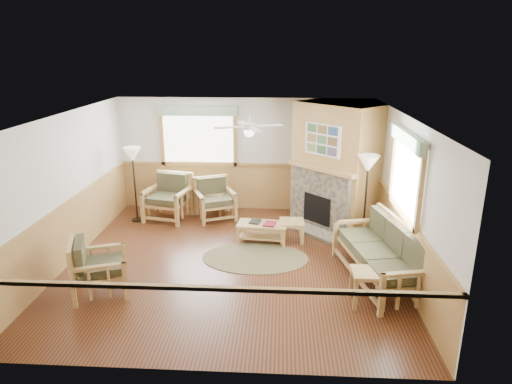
# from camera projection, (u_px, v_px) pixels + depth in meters

# --- Properties ---
(floor) EXTENTS (6.00, 6.00, 0.01)m
(floor) POSITION_uv_depth(u_px,v_px,m) (232.00, 262.00, 8.46)
(floor) COLOR #4F2816
(floor) RESTS_ON ground
(ceiling) EXTENTS (6.00, 6.00, 0.01)m
(ceiling) POSITION_uv_depth(u_px,v_px,m) (230.00, 116.00, 7.64)
(ceiling) COLOR white
(ceiling) RESTS_ON floor
(wall_back) EXTENTS (6.00, 0.02, 2.70)m
(wall_back) POSITION_uv_depth(u_px,v_px,m) (245.00, 155.00, 10.91)
(wall_back) COLOR silver
(wall_back) RESTS_ON floor
(wall_front) EXTENTS (6.00, 0.02, 2.70)m
(wall_front) POSITION_uv_depth(u_px,v_px,m) (202.00, 272.00, 5.20)
(wall_front) COLOR silver
(wall_front) RESTS_ON floor
(wall_left) EXTENTS (0.02, 6.00, 2.70)m
(wall_left) POSITION_uv_depth(u_px,v_px,m) (66.00, 190.00, 8.22)
(wall_left) COLOR silver
(wall_left) RESTS_ON floor
(wall_right) EXTENTS (0.02, 6.00, 2.70)m
(wall_right) POSITION_uv_depth(u_px,v_px,m) (403.00, 196.00, 7.89)
(wall_right) COLOR silver
(wall_right) RESTS_ON floor
(wainscot) EXTENTS (6.00, 6.00, 1.10)m
(wainscot) POSITION_uv_depth(u_px,v_px,m) (232.00, 235.00, 8.29)
(wainscot) COLOR #B08548
(wainscot) RESTS_ON floor
(fireplace) EXTENTS (3.11, 3.11, 2.70)m
(fireplace) POSITION_uv_depth(u_px,v_px,m) (335.00, 166.00, 9.89)
(fireplace) COLOR #B08548
(fireplace) RESTS_ON floor
(window_back) EXTENTS (1.90, 0.16, 1.50)m
(window_back) POSITION_uv_depth(u_px,v_px,m) (197.00, 105.00, 10.57)
(window_back) COLOR white
(window_back) RESTS_ON wall_back
(window_right) EXTENTS (0.16, 1.90, 1.50)m
(window_right) POSITION_uv_depth(u_px,v_px,m) (411.00, 130.00, 7.34)
(window_right) COLOR white
(window_right) RESTS_ON wall_right
(ceiling_fan) EXTENTS (1.59, 1.59, 0.36)m
(ceiling_fan) POSITION_uv_depth(u_px,v_px,m) (249.00, 116.00, 7.93)
(ceiling_fan) COLOR white
(ceiling_fan) RESTS_ON ceiling
(sofa) EXTENTS (2.33, 1.34, 1.01)m
(sofa) POSITION_uv_depth(u_px,v_px,m) (379.00, 253.00, 7.65)
(sofa) COLOR tan
(sofa) RESTS_ON floor
(armchair_back_left) EXTENTS (1.09, 1.09, 1.03)m
(armchair_back_left) POSITION_uv_depth(u_px,v_px,m) (168.00, 198.00, 10.46)
(armchair_back_left) COLOR tan
(armchair_back_left) RESTS_ON floor
(armchair_back_right) EXTENTS (1.09, 1.09, 0.93)m
(armchair_back_right) POSITION_uv_depth(u_px,v_px,m) (215.00, 199.00, 10.51)
(armchair_back_right) COLOR tan
(armchair_back_right) RESTS_ON floor
(armchair_left) EXTENTS (1.07, 1.07, 0.93)m
(armchair_left) POSITION_uv_depth(u_px,v_px,m) (99.00, 266.00, 7.29)
(armchair_left) COLOR tan
(armchair_left) RESTS_ON floor
(coffee_table) EXTENTS (1.05, 0.60, 0.40)m
(coffee_table) POSITION_uv_depth(u_px,v_px,m) (262.00, 233.00, 9.29)
(coffee_table) COLOR tan
(coffee_table) RESTS_ON floor
(end_table_chairs) EXTENTS (0.54, 0.53, 0.53)m
(end_table_chairs) POSITION_uv_depth(u_px,v_px,m) (215.00, 203.00, 10.84)
(end_table_chairs) COLOR tan
(end_table_chairs) RESTS_ON floor
(end_table_sofa) EXTENTS (0.50, 0.48, 0.55)m
(end_table_sofa) POSITION_uv_depth(u_px,v_px,m) (367.00, 288.00, 7.00)
(end_table_sofa) COLOR tan
(end_table_sofa) RESTS_ON floor
(footstool) EXTENTS (0.50, 0.50, 0.42)m
(footstool) POSITION_uv_depth(u_px,v_px,m) (292.00, 231.00, 9.36)
(footstool) COLOR tan
(footstool) RESTS_ON floor
(braided_rug) EXTENTS (2.53, 2.53, 0.01)m
(braided_rug) POSITION_uv_depth(u_px,v_px,m) (255.00, 258.00, 8.61)
(braided_rug) COLOR brown
(braided_rug) RESTS_ON floor
(floor_lamp_left) EXTENTS (0.49, 0.49, 1.72)m
(floor_lamp_left) POSITION_uv_depth(u_px,v_px,m) (135.00, 185.00, 10.25)
(floor_lamp_left) COLOR black
(floor_lamp_left) RESTS_ON floor
(floor_lamp_right) EXTENTS (0.52, 0.52, 1.84)m
(floor_lamp_right) POSITION_uv_depth(u_px,v_px,m) (365.00, 200.00, 9.00)
(floor_lamp_right) COLOR black
(floor_lamp_right) RESTS_ON floor
(book_red) EXTENTS (0.28, 0.34, 0.03)m
(book_red) POSITION_uv_depth(u_px,v_px,m) (270.00, 223.00, 9.16)
(book_red) COLOR maroon
(book_red) RESTS_ON coffee_table
(book_dark) EXTENTS (0.26, 0.31, 0.03)m
(book_dark) POSITION_uv_depth(u_px,v_px,m) (255.00, 221.00, 9.30)
(book_dark) COLOR black
(book_dark) RESTS_ON coffee_table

